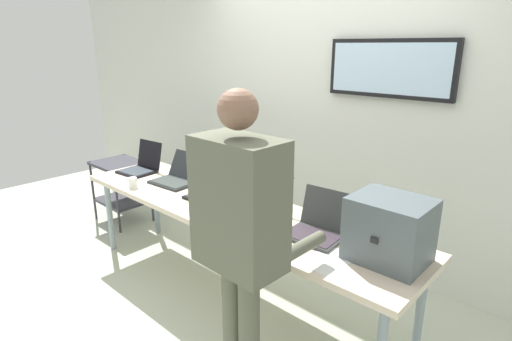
# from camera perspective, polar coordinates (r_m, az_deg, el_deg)

# --- Properties ---
(ground) EXTENTS (8.00, 8.00, 0.04)m
(ground) POSITION_cam_1_polar(r_m,az_deg,el_deg) (3.34, -3.60, -17.07)
(ground) COLOR #B7C0AA
(back_wall) EXTENTS (8.00, 0.11, 2.65)m
(back_wall) POSITION_cam_1_polar(r_m,az_deg,el_deg) (3.66, 9.17, 8.70)
(back_wall) COLOR silver
(back_wall) RESTS_ON ground
(workbench) EXTENTS (2.89, 0.70, 0.73)m
(workbench) POSITION_cam_1_polar(r_m,az_deg,el_deg) (3.00, -3.84, -5.87)
(workbench) COLOR beige
(workbench) RESTS_ON ground
(equipment_box) EXTENTS (0.40, 0.34, 0.35)m
(equipment_box) POSITION_cam_1_polar(r_m,az_deg,el_deg) (2.31, 18.18, -7.87)
(equipment_box) COLOR #525D63
(equipment_box) RESTS_ON workbench
(laptop_station_0) EXTENTS (0.33, 0.34, 0.27)m
(laptop_station_0) POSITION_cam_1_polar(r_m,az_deg,el_deg) (3.91, -15.72, 0.75)
(laptop_station_0) COLOR black
(laptop_station_0) RESTS_ON workbench
(laptop_station_1) EXTENTS (0.39, 0.38, 0.23)m
(laptop_station_1) POSITION_cam_1_polar(r_m,az_deg,el_deg) (3.54, -10.90, -0.75)
(laptop_station_1) COLOR #23272B
(laptop_station_1) RESTS_ON workbench
(laptop_station_2) EXTENTS (0.36, 0.34, 0.22)m
(laptop_station_2) POSITION_cam_1_polar(r_m,az_deg,el_deg) (3.14, -6.08, -2.89)
(laptop_station_2) COLOR black
(laptop_station_2) RESTS_ON workbench
(laptop_station_3) EXTENTS (0.33, 0.39, 0.26)m
(laptop_station_3) POSITION_cam_1_polar(r_m,az_deg,el_deg) (2.83, 0.54, -4.91)
(laptop_station_3) COLOR #1F1F2C
(laptop_station_3) RESTS_ON workbench
(laptop_station_4) EXTENTS (0.36, 0.35, 0.26)m
(laptop_station_4) POSITION_cam_1_polar(r_m,az_deg,el_deg) (2.55, 8.70, -7.64)
(laptop_station_4) COLOR #373A39
(laptop_station_4) RESTS_ON workbench
(person) EXTENTS (0.44, 0.59, 1.68)m
(person) POSITION_cam_1_polar(r_m,az_deg,el_deg) (1.98, -2.16, -7.90)
(person) COLOR #5C5F4C
(person) RESTS_ON ground
(coffee_mug) EXTENTS (0.07, 0.07, 0.08)m
(coffee_mug) POSITION_cam_1_polar(r_m,az_deg,el_deg) (3.50, -16.85, -1.62)
(coffee_mug) COLOR white
(coffee_mug) RESTS_ON workbench
(paper_sheet) EXTENTS (0.21, 0.30, 0.00)m
(paper_sheet) POSITION_cam_1_polar(r_m,az_deg,el_deg) (2.30, 10.12, -12.26)
(paper_sheet) COLOR white
(paper_sheet) RESTS_ON workbench
(storage_cart) EXTENTS (0.56, 0.44, 0.66)m
(storage_cart) POSITION_cam_1_polar(r_m,az_deg,el_deg) (4.64, -18.37, -1.57)
(storage_cart) COLOR #2F2E39
(storage_cart) RESTS_ON ground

